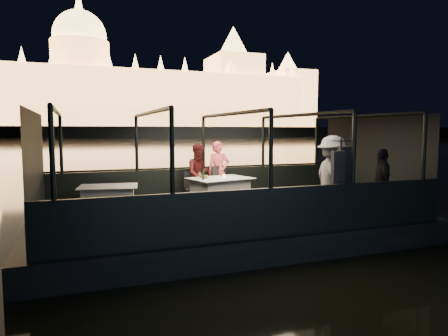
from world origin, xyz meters
name	(u,v)px	position (x,y,z in m)	size (l,w,h in m)	color
river_water	(92,142)	(0.00, 80.00, 0.00)	(500.00, 500.00, 0.00)	black
boat_hull	(230,236)	(0.00, 0.00, 0.00)	(8.60, 4.40, 1.00)	black
boat_deck	(230,216)	(0.00, 0.00, 0.48)	(8.00, 4.00, 0.04)	black
gunwale_port	(204,185)	(0.00, 2.00, 0.95)	(8.00, 0.08, 0.90)	black
gunwale_starboard	(270,213)	(0.00, -2.00, 0.95)	(8.00, 0.08, 0.90)	black
cabin_glass_port	(203,143)	(0.00, 2.00, 2.10)	(8.00, 0.02, 1.40)	#99B2B2
cabin_glass_starboard	(271,149)	(0.00, -2.00, 2.10)	(8.00, 0.02, 1.40)	#99B2B2
cabin_roof_glass	(230,114)	(0.00, 0.00, 2.80)	(8.00, 4.00, 0.02)	#99B2B2
end_wall_fore	(36,171)	(-4.00, 0.00, 1.65)	(0.02, 4.00, 2.30)	black
end_wall_aft	(373,161)	(4.00, 0.00, 1.65)	(0.02, 4.00, 2.30)	black
canopy_ribs	(230,165)	(0.00, 0.00, 1.65)	(8.00, 4.00, 2.30)	black
embankment	(82,133)	(0.00, 210.00, 1.00)	(400.00, 140.00, 6.00)	#423D33
parliament_building	(81,68)	(0.00, 175.00, 29.00)	(220.00, 32.00, 60.00)	#F2D18C
dining_table_central	(220,193)	(0.06, 0.83, 0.89)	(1.45, 1.05, 0.77)	white
dining_table_aft	(109,199)	(-2.60, 0.92, 0.89)	(1.29, 0.93, 0.69)	white
chair_port_left	(194,188)	(-0.45, 1.44, 0.95)	(0.40, 0.40, 0.86)	black
chair_port_right	(221,188)	(0.26, 1.28, 0.95)	(0.46, 0.46, 0.99)	black
coat_stand	(340,182)	(1.69, -1.75, 1.40)	(0.49, 0.39, 1.78)	black
person_woman_coral	(219,175)	(0.28, 1.56, 1.25)	(0.59, 0.40, 1.65)	#E65362
person_man_maroon	(200,176)	(-0.25, 1.55, 1.25)	(0.76, 0.59, 1.58)	#441314
passenger_stripe	(332,182)	(1.81, -1.32, 1.35)	(1.19, 0.67, 1.83)	white
passenger_dark	(382,180)	(3.00, -1.45, 1.35)	(0.91, 0.38, 1.55)	black
wine_bottle	(203,174)	(-0.45, 0.61, 1.42)	(0.06, 0.06, 0.28)	#153714
bread_basket	(204,177)	(-0.35, 0.87, 1.31)	(0.19, 0.19, 0.08)	brown
amber_candle	(224,176)	(0.18, 0.87, 1.31)	(0.06, 0.06, 0.08)	#FF963F
plate_near	(235,178)	(0.38, 0.68, 1.27)	(0.22, 0.22, 0.01)	white
plate_far	(200,178)	(-0.43, 0.93, 1.27)	(0.26, 0.26, 0.02)	silver
wine_glass_white	(200,176)	(-0.53, 0.65, 1.36)	(0.06, 0.06, 0.17)	silver
wine_glass_red	(222,173)	(0.20, 1.05, 1.36)	(0.07, 0.07, 0.21)	silver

